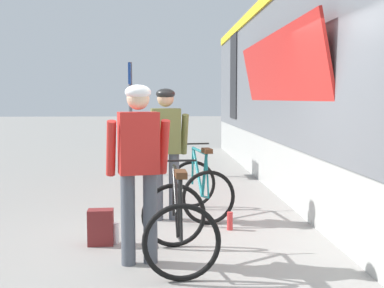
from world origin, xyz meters
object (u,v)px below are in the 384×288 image
water_bottle_near_the_bikes (230,221)px  water_bottle_by_the_backpack (116,234)px  bicycle_far_teal (200,187)px  cyclist_near_in_red (139,158)px  platform_sign_post (130,99)px  bicycle_near_black (177,223)px  backpack_on_platform (101,227)px  cyclist_far_in_olive (166,142)px

water_bottle_near_the_bikes → water_bottle_by_the_backpack: 1.45m
bicycle_far_teal → water_bottle_near_the_bikes: bearing=-67.7°
cyclist_near_in_red → platform_sign_post: 5.83m
bicycle_near_black → backpack_on_platform: 1.08m
backpack_on_platform → bicycle_far_teal: bearing=45.2°
bicycle_far_teal → water_bottle_by_the_backpack: size_ratio=4.88×
water_bottle_by_the_backpack → water_bottle_near_the_bikes: bearing=20.8°
bicycle_far_teal → platform_sign_post: (-1.20, 3.83, 1.22)m
cyclist_far_in_olive → water_bottle_near_the_bikes: bearing=-35.7°
water_bottle_near_the_bikes → platform_sign_post: (-1.52, 4.60, 1.51)m
bicycle_near_black → water_bottle_near_the_bikes: size_ratio=4.90×
cyclist_far_in_olive → platform_sign_post: 4.14m
bicycle_near_black → backpack_on_platform: bicycle_near_black is taller
cyclist_near_in_red → backpack_on_platform: bearing=125.4°
bicycle_far_teal → water_bottle_by_the_backpack: 1.68m
cyclist_far_in_olive → water_bottle_near_the_bikes: 1.35m
bicycle_near_black → platform_sign_post: platform_sign_post is taller
backpack_on_platform → water_bottle_near_the_bikes: backpack_on_platform is taller
cyclist_far_in_olive → water_bottle_by_the_backpack: bearing=-117.7°
cyclist_far_in_olive → backpack_on_platform: size_ratio=4.40×
cyclist_far_in_olive → water_bottle_near_the_bikes: cyclist_far_in_olive is taller
cyclist_near_in_red → backpack_on_platform: 1.17m
water_bottle_by_the_backpack → platform_sign_post: bearing=91.8°
cyclist_near_in_red → water_bottle_by_the_backpack: 1.18m
cyclist_far_in_olive → water_bottle_near_the_bikes: size_ratio=7.83×
backpack_on_platform → platform_sign_post: platform_sign_post is taller
cyclist_far_in_olive → platform_sign_post: platform_sign_post is taller
backpack_on_platform → water_bottle_by_the_backpack: bearing=3.4°
bicycle_far_teal → water_bottle_by_the_backpack: (-1.04, -1.28, -0.28)m
bicycle_near_black → water_bottle_near_the_bikes: bearing=59.8°
water_bottle_by_the_backpack → platform_sign_post: size_ratio=0.10×
cyclist_near_in_red → water_bottle_near_the_bikes: size_ratio=7.83×
bicycle_far_teal → backpack_on_platform: size_ratio=2.90×
cyclist_near_in_red → cyclist_far_in_olive: (0.27, 1.75, 0.00)m
bicycle_near_black → bicycle_far_teal: 1.98m
cyclist_near_in_red → platform_sign_post: platform_sign_post is taller
bicycle_far_teal → backpack_on_platform: (-1.21, -1.30, -0.20)m
cyclist_near_in_red → water_bottle_by_the_backpack: (-0.29, 0.66, -0.94)m
bicycle_near_black → bicycle_far_teal: same height
platform_sign_post → bicycle_far_teal: bearing=-72.6°
bicycle_near_black → water_bottle_by_the_backpack: bicycle_near_black is taller
bicycle_far_teal → platform_sign_post: bearing=107.4°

